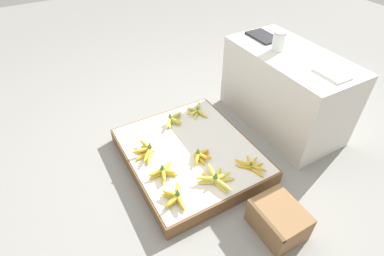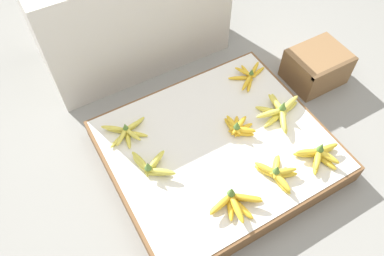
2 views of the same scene
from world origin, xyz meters
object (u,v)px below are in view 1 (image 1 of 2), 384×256
at_px(banana_bunch_middle_left, 173,120).
at_px(banana_bunch_middle_midright, 200,156).
at_px(banana_bunch_front_midleft, 146,151).
at_px(banana_bunch_back_right, 251,165).
at_px(banana_bunch_middle_right, 216,179).
at_px(banana_bunch_front_right, 176,197).
at_px(foam_tray_white, 332,73).
at_px(banana_bunch_front_midright, 164,172).
at_px(glass_jar, 279,41).
at_px(wooden_crate, 278,219).
at_px(banana_bunch_back_left, 197,111).

height_order(banana_bunch_middle_left, banana_bunch_middle_midright, banana_bunch_middle_left).
bearing_deg(banana_bunch_front_midleft, banana_bunch_back_right, 50.46).
bearing_deg(banana_bunch_front_midleft, banana_bunch_middle_midright, 53.89).
xyz_separation_m(banana_bunch_front_midleft, banana_bunch_middle_right, (0.51, 0.33, -0.00)).
xyz_separation_m(banana_bunch_middle_midright, banana_bunch_middle_right, (0.25, -0.02, 0.00)).
height_order(banana_bunch_front_right, foam_tray_white, foam_tray_white).
height_order(banana_bunch_front_midright, banana_bunch_front_right, banana_bunch_front_right).
height_order(banana_bunch_front_midleft, banana_bunch_front_right, same).
bearing_deg(glass_jar, banana_bunch_front_midright, -76.33).
bearing_deg(banana_bunch_front_midright, wooden_crate, 35.31).
relative_size(wooden_crate, banana_bunch_front_midright, 1.53).
bearing_deg(banana_bunch_front_midleft, banana_bunch_middle_left, 123.94).
bearing_deg(banana_bunch_front_right, wooden_crate, 48.84).
bearing_deg(banana_bunch_middle_right, banana_bunch_front_right, -89.99).
bearing_deg(banana_bunch_front_midright, banana_bunch_middle_midright, 91.86).
bearing_deg(banana_bunch_middle_midright, banana_bunch_front_right, -53.58).
distance_m(banana_bunch_middle_left, foam_tray_white, 1.33).
bearing_deg(banana_bunch_back_left, banana_bunch_front_midright, -48.03).
distance_m(banana_bunch_middle_midright, foam_tray_white, 1.16).
relative_size(banana_bunch_front_right, foam_tray_white, 0.90).
bearing_deg(glass_jar, banana_bunch_middle_left, -103.28).
bearing_deg(glass_jar, wooden_crate, -36.47).
xyz_separation_m(banana_bunch_front_right, banana_bunch_middle_left, (-0.76, 0.36, -0.00)).
distance_m(wooden_crate, banana_bunch_front_right, 0.69).
bearing_deg(banana_bunch_middle_right, banana_bunch_front_midleft, -147.30).
xyz_separation_m(banana_bunch_front_right, banana_bunch_middle_midright, (-0.25, 0.35, -0.00)).
xyz_separation_m(banana_bunch_middle_right, banana_bunch_back_left, (-0.78, 0.30, -0.01)).
xyz_separation_m(wooden_crate, foam_tray_white, (-0.49, 0.82, 0.61)).
bearing_deg(banana_bunch_middle_midright, banana_bunch_middle_right, -4.99).
relative_size(banana_bunch_front_midleft, foam_tray_white, 1.09).
height_order(banana_bunch_middle_right, banana_bunch_back_left, banana_bunch_middle_right).
bearing_deg(banana_bunch_front_right, glass_jar, 113.40).
bearing_deg(banana_bunch_front_midleft, banana_bunch_middle_right, 32.70).
relative_size(banana_bunch_front_midleft, banana_bunch_middle_right, 0.93).
bearing_deg(banana_bunch_middle_left, banana_bunch_middle_right, -2.94).
xyz_separation_m(banana_bunch_middle_midright, banana_bunch_back_right, (0.27, 0.29, -0.01)).
xyz_separation_m(banana_bunch_middle_left, banana_bunch_back_left, (-0.02, 0.26, -0.01)).
height_order(banana_bunch_front_midright, banana_bunch_middle_midright, banana_bunch_front_midright).
relative_size(banana_bunch_back_left, banana_bunch_back_right, 0.99).
distance_m(banana_bunch_front_right, banana_bunch_back_right, 0.63).
relative_size(banana_bunch_front_midleft, banana_bunch_front_midright, 1.23).
distance_m(banana_bunch_front_midright, banana_bunch_middle_midright, 0.32).
distance_m(banana_bunch_front_midleft, banana_bunch_back_left, 0.68).
bearing_deg(banana_bunch_middle_left, banana_bunch_front_midright, -33.40).
bearing_deg(wooden_crate, banana_bunch_middle_midright, -166.19).
relative_size(banana_bunch_back_right, foam_tray_white, 0.99).
distance_m(banana_bunch_front_midleft, banana_bunch_middle_midright, 0.43).
bearing_deg(banana_bunch_front_midright, banana_bunch_back_left, 131.97).
bearing_deg(banana_bunch_front_right, banana_bunch_middle_right, 90.01).
height_order(banana_bunch_middle_left, glass_jar, glass_jar).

